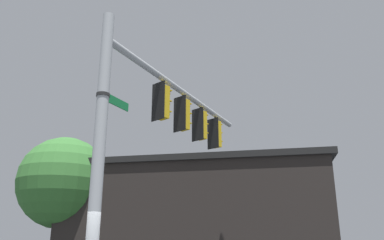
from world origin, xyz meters
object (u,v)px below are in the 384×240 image
(street_name_sign, at_px, (109,98))
(traffic_light_mid_outer, at_px, (201,125))
(traffic_light_mid_inner, at_px, (184,115))
(traffic_light_nearest_pole, at_px, (163,102))
(traffic_light_arm_end, at_px, (216,134))

(street_name_sign, bearing_deg, traffic_light_mid_outer, 104.86)
(traffic_light_mid_inner, distance_m, street_name_sign, 3.96)
(traffic_light_nearest_pole, relative_size, traffic_light_mid_inner, 1.00)
(traffic_light_arm_end, bearing_deg, traffic_light_nearest_pole, -75.08)
(traffic_light_nearest_pole, height_order, traffic_light_mid_inner, same)
(traffic_light_nearest_pole, distance_m, traffic_light_arm_end, 4.08)
(traffic_light_nearest_pole, height_order, traffic_light_arm_end, same)
(traffic_light_mid_inner, height_order, traffic_light_mid_outer, same)
(traffic_light_nearest_pole, distance_m, street_name_sign, 2.63)
(traffic_light_mid_inner, xyz_separation_m, traffic_light_mid_outer, (-0.35, 1.31, 0.00))
(traffic_light_mid_outer, bearing_deg, street_name_sign, -75.14)
(traffic_light_arm_end, xyz_separation_m, street_name_sign, (1.70, -6.39, -0.73))
(traffic_light_mid_inner, relative_size, street_name_sign, 1.13)
(traffic_light_nearest_pole, height_order, traffic_light_mid_outer, same)
(traffic_light_mid_inner, bearing_deg, street_name_sign, -75.16)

